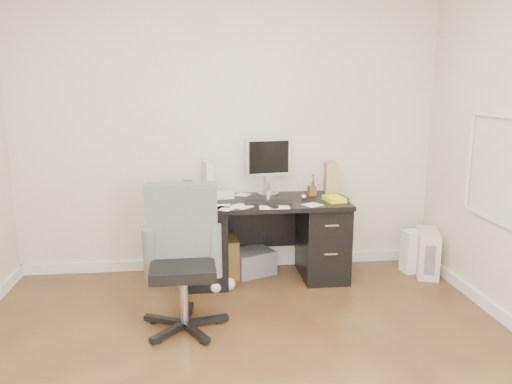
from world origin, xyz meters
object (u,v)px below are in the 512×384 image
at_px(office_chair, 183,260).
at_px(wicker_basket, 217,257).
at_px(keyboard, 268,203).
at_px(pc_tower, 427,252).
at_px(desk, 264,237).
at_px(lcd_monitor, 268,166).

bearing_deg(office_chair, wicker_basket, 73.20).
distance_m(keyboard, wicker_basket, 0.78).
relative_size(pc_tower, wicker_basket, 1.15).
distance_m(desk, wicker_basket, 0.50).
distance_m(lcd_monitor, pc_tower, 1.72).
bearing_deg(lcd_monitor, desk, -115.43).
bearing_deg(desk, pc_tower, -2.78).
xyz_separation_m(lcd_monitor, wicker_basket, (-0.50, -0.11, -0.84)).
bearing_deg(lcd_monitor, office_chair, -133.47).
distance_m(lcd_monitor, office_chair, 1.47).
distance_m(lcd_monitor, keyboard, 0.46).
bearing_deg(keyboard, desk, 101.16).
height_order(keyboard, pc_tower, keyboard).
height_order(lcd_monitor, pc_tower, lcd_monitor).
height_order(desk, office_chair, office_chair).
bearing_deg(office_chair, desk, 50.67).
xyz_separation_m(pc_tower, wicker_basket, (-1.99, 0.19, -0.03)).
xyz_separation_m(office_chair, wicker_basket, (0.29, 1.03, -0.35)).
bearing_deg(desk, lcd_monitor, 73.59).
bearing_deg(pc_tower, wicker_basket, -167.03).
height_order(desk, keyboard, keyboard).
distance_m(office_chair, wicker_basket, 1.13).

